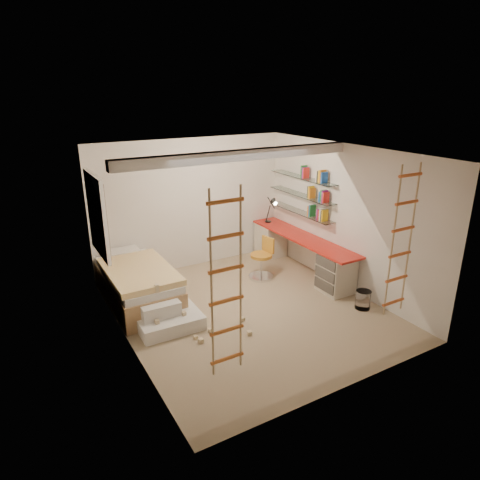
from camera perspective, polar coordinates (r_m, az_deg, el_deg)
floor at (r=7.20m, az=1.21°, el=-9.36°), size 4.50×4.50×0.00m
ceiling_beam at (r=6.62m, az=-0.00°, el=11.23°), size 4.00×0.18×0.16m
window_frame at (r=7.26m, az=-18.54°, el=3.12°), size 0.06×1.15×1.35m
window_blind at (r=7.27m, az=-18.23°, el=3.17°), size 0.02×1.00×1.20m
rope_ladder_left at (r=4.55m, az=-1.84°, el=-6.04°), size 0.41×0.04×2.13m
rope_ladder_right at (r=6.20m, az=20.72°, el=-0.24°), size 0.41×0.04×2.13m
waste_bin at (r=7.48m, az=16.09°, el=-7.65°), size 0.25×0.25×0.32m
desk at (r=8.56m, az=8.11°, el=-1.68°), size 0.56×2.80×0.75m
shelves at (r=8.53m, az=8.17°, el=5.95°), size 0.25×1.80×0.71m
bed at (r=7.54m, az=-13.45°, el=-5.72°), size 1.02×2.00×0.69m
task_lamp at (r=9.04m, az=4.37°, el=4.50°), size 0.14×0.36×0.57m
swivel_chair at (r=8.26m, az=2.96°, el=-3.13°), size 0.54×0.54×0.80m
play_platform at (r=6.78m, az=-9.87°, el=-10.02°), size 0.98×0.77×0.43m
toy_blocks at (r=6.60m, az=-6.73°, el=-9.88°), size 1.38×1.02×0.70m
books at (r=8.50m, az=8.21°, el=6.71°), size 0.14×0.58×0.92m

